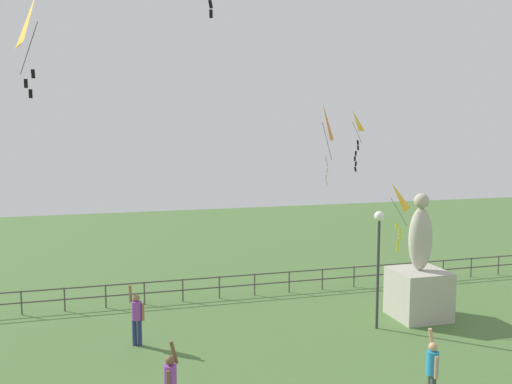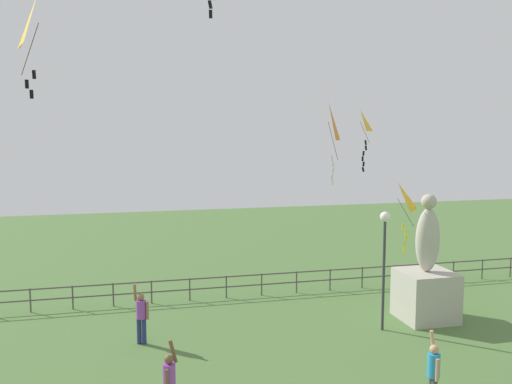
{
  "view_description": "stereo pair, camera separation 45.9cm",
  "coord_description": "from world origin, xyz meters",
  "px_view_note": "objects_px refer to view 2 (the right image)",
  "views": [
    {
      "loc": [
        -2.66,
        -8.22,
        7.05
      ],
      "look_at": [
        1.13,
        5.17,
        5.48
      ],
      "focal_mm": 38.95,
      "sensor_mm": 36.0,
      "label": 1
    },
    {
      "loc": [
        -2.22,
        -8.34,
        7.05
      ],
      "look_at": [
        1.13,
        5.17,
        5.48
      ],
      "focal_mm": 38.95,
      "sensor_mm": 36.0,
      "label": 2
    }
  ],
  "objects_px": {
    "kite_8": "(398,201)",
    "statue_monument": "(426,283)",
    "kite_2": "(38,25)",
    "kite_5": "(329,125)",
    "lamppost": "(384,244)",
    "person_0": "(434,371)",
    "person_2": "(169,382)",
    "person_1": "(141,314)",
    "kite_3": "(361,125)"
  },
  "relations": [
    {
      "from": "kite_8",
      "to": "statue_monument",
      "type": "bearing_deg",
      "value": 1.79
    },
    {
      "from": "kite_2",
      "to": "kite_5",
      "type": "relative_size",
      "value": 0.76
    },
    {
      "from": "lamppost",
      "to": "person_0",
      "type": "height_order",
      "value": "lamppost"
    },
    {
      "from": "person_2",
      "to": "kite_2",
      "type": "relative_size",
      "value": 0.86
    },
    {
      "from": "person_2",
      "to": "person_1",
      "type": "bearing_deg",
      "value": 95.15
    },
    {
      "from": "person_0",
      "to": "lamppost",
      "type": "bearing_deg",
      "value": 76.1
    },
    {
      "from": "statue_monument",
      "to": "person_1",
      "type": "bearing_deg",
      "value": 179.42
    },
    {
      "from": "kite_3",
      "to": "kite_5",
      "type": "xyz_separation_m",
      "value": [
        -2.24,
        -2.17,
        -0.01
      ]
    },
    {
      "from": "lamppost",
      "to": "person_1",
      "type": "xyz_separation_m",
      "value": [
        -8.32,
        0.74,
        -2.08
      ]
    },
    {
      "from": "kite_2",
      "to": "kite_3",
      "type": "xyz_separation_m",
      "value": [
        11.32,
        7.61,
        -2.14
      ]
    },
    {
      "from": "person_2",
      "to": "kite_2",
      "type": "xyz_separation_m",
      "value": [
        -2.71,
        0.59,
        8.4
      ]
    },
    {
      "from": "person_0",
      "to": "kite_5",
      "type": "height_order",
      "value": "kite_5"
    },
    {
      "from": "person_0",
      "to": "kite_5",
      "type": "distance_m",
      "value": 9.43
    },
    {
      "from": "kite_5",
      "to": "statue_monument",
      "type": "bearing_deg",
      "value": -15.89
    },
    {
      "from": "statue_monument",
      "to": "person_1",
      "type": "height_order",
      "value": "statue_monument"
    },
    {
      "from": "kite_3",
      "to": "kite_5",
      "type": "height_order",
      "value": "kite_5"
    },
    {
      "from": "person_0",
      "to": "kite_2",
      "type": "height_order",
      "value": "kite_2"
    },
    {
      "from": "kite_2",
      "to": "kite_8",
      "type": "xyz_separation_m",
      "value": [
        11.36,
        4.39,
        -4.87
      ]
    },
    {
      "from": "lamppost",
      "to": "kite_3",
      "type": "distance_m",
      "value": 5.69
    },
    {
      "from": "kite_3",
      "to": "kite_5",
      "type": "bearing_deg",
      "value": -135.91
    },
    {
      "from": "statue_monument",
      "to": "lamppost",
      "type": "xyz_separation_m",
      "value": [
        -2.06,
        -0.63,
        1.7
      ]
    },
    {
      "from": "person_1",
      "to": "kite_5",
      "type": "bearing_deg",
      "value": 7.56
    },
    {
      "from": "person_0",
      "to": "person_2",
      "type": "relative_size",
      "value": 1.02
    },
    {
      "from": "kite_2",
      "to": "kite_3",
      "type": "relative_size",
      "value": 0.91
    },
    {
      "from": "person_0",
      "to": "kite_2",
      "type": "bearing_deg",
      "value": 169.93
    },
    {
      "from": "person_2",
      "to": "kite_3",
      "type": "bearing_deg",
      "value": 43.63
    },
    {
      "from": "person_2",
      "to": "kite_5",
      "type": "distance_m",
      "value": 10.77
    },
    {
      "from": "statue_monument",
      "to": "lamppost",
      "type": "bearing_deg",
      "value": -162.94
    },
    {
      "from": "person_0",
      "to": "person_1",
      "type": "bearing_deg",
      "value": 138.5
    },
    {
      "from": "person_2",
      "to": "kite_3",
      "type": "height_order",
      "value": "kite_3"
    },
    {
      "from": "kite_8",
      "to": "lamppost",
      "type": "bearing_deg",
      "value": -143.11
    },
    {
      "from": "statue_monument",
      "to": "person_2",
      "type": "distance_m",
      "value": 11.12
    },
    {
      "from": "person_2",
      "to": "kite_5",
      "type": "height_order",
      "value": "kite_5"
    },
    {
      "from": "lamppost",
      "to": "kite_8",
      "type": "relative_size",
      "value": 1.71
    },
    {
      "from": "person_1",
      "to": "kite_5",
      "type": "distance_m",
      "value": 9.28
    },
    {
      "from": "person_0",
      "to": "kite_5",
      "type": "bearing_deg",
      "value": 91.22
    },
    {
      "from": "lamppost",
      "to": "person_2",
      "type": "height_order",
      "value": "lamppost"
    },
    {
      "from": "kite_8",
      "to": "kite_2",
      "type": "bearing_deg",
      "value": -158.88
    },
    {
      "from": "person_1",
      "to": "person_2",
      "type": "relative_size",
      "value": 1.03
    },
    {
      "from": "statue_monument",
      "to": "kite_5",
      "type": "xyz_separation_m",
      "value": [
        -3.56,
        1.01,
        5.84
      ]
    },
    {
      "from": "kite_3",
      "to": "kite_8",
      "type": "height_order",
      "value": "kite_3"
    },
    {
      "from": "statue_monument",
      "to": "person_0",
      "type": "bearing_deg",
      "value": -119.31
    },
    {
      "from": "person_1",
      "to": "kite_3",
      "type": "bearing_deg",
      "value": 18.76
    },
    {
      "from": "kite_2",
      "to": "kite_8",
      "type": "bearing_deg",
      "value": 21.12
    },
    {
      "from": "kite_3",
      "to": "person_0",
      "type": "bearing_deg",
      "value": -102.75
    },
    {
      "from": "person_1",
      "to": "kite_2",
      "type": "relative_size",
      "value": 0.89
    },
    {
      "from": "statue_monument",
      "to": "person_2",
      "type": "xyz_separation_m",
      "value": [
        -9.92,
        -5.02,
        -0.41
      ]
    },
    {
      "from": "lamppost",
      "to": "kite_8",
      "type": "xyz_separation_m",
      "value": [
        0.79,
        0.59,
        1.42
      ]
    },
    {
      "from": "statue_monument",
      "to": "kite_8",
      "type": "height_order",
      "value": "kite_8"
    },
    {
      "from": "person_0",
      "to": "kite_3",
      "type": "bearing_deg",
      "value": 77.25
    }
  ]
}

